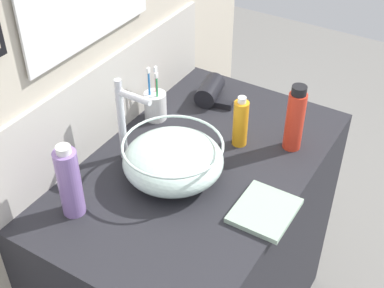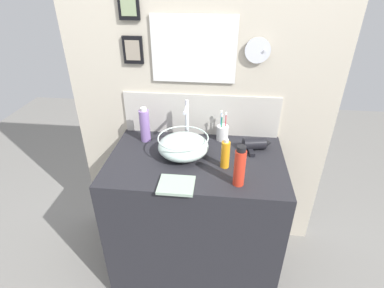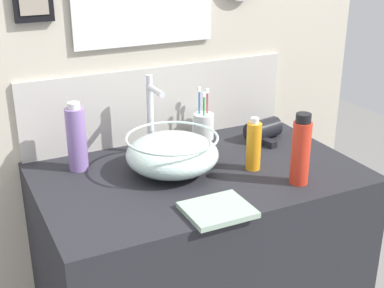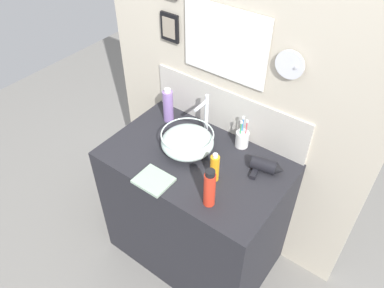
{
  "view_description": "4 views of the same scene",
  "coord_description": "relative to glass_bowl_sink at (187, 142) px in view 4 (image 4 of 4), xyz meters",
  "views": [
    {
      "loc": [
        -1.09,
        -0.65,
        1.98
      ],
      "look_at": [
        -0.02,
        0.0,
        1.0
      ],
      "focal_mm": 50.0,
      "sensor_mm": 36.0,
      "label": 1
    },
    {
      "loc": [
        0.14,
        -1.48,
        1.87
      ],
      "look_at": [
        -0.02,
        0.0,
        1.0
      ],
      "focal_mm": 28.0,
      "sensor_mm": 36.0,
      "label": 2
    },
    {
      "loc": [
        -0.72,
        -1.42,
        1.64
      ],
      "look_at": [
        -0.02,
        0.0,
        1.0
      ],
      "focal_mm": 50.0,
      "sensor_mm": 36.0,
      "label": 3
    },
    {
      "loc": [
        0.89,
        -1.23,
        2.37
      ],
      "look_at": [
        -0.02,
        0.0,
        1.0
      ],
      "focal_mm": 35.0,
      "sensor_mm": 36.0,
      "label": 4
    }
  ],
  "objects": [
    {
      "name": "back_panel",
      "position": [
        0.08,
        0.33,
        0.2
      ],
      "size": [
        1.73,
        0.1,
        2.34
      ],
      "color": "beige",
      "rests_on": "ground"
    },
    {
      "name": "vanity_counter",
      "position": [
        0.08,
        -0.03,
        -0.52
      ],
      "size": [
        1.04,
        0.66,
        0.9
      ],
      "primitive_type": "cube",
      "color": "#232328",
      "rests_on": "ground"
    },
    {
      "name": "soap_dispenser",
      "position": [
        -0.27,
        0.16,
        0.04
      ],
      "size": [
        0.06,
        0.06,
        0.23
      ],
      "color": "#8C6BB2",
      "rests_on": "vanity_counter"
    },
    {
      "name": "toothbrush_cup",
      "position": [
        0.23,
        0.22,
        -0.01
      ],
      "size": [
        0.08,
        0.08,
        0.2
      ],
      "color": "white",
      "rests_on": "vanity_counter"
    },
    {
      "name": "faucet",
      "position": [
        0.0,
        0.17,
        0.1
      ],
      "size": [
        0.02,
        0.12,
        0.28
      ],
      "color": "silver",
      "rests_on": "vanity_counter"
    },
    {
      "name": "hand_towel",
      "position": [
        0.0,
        -0.3,
        -0.06
      ],
      "size": [
        0.19,
        0.16,
        0.02
      ],
      "primitive_type": "cube",
      "color": "#99B29E",
      "rests_on": "vanity_counter"
    },
    {
      "name": "glass_bowl_sink",
      "position": [
        0.0,
        0.0,
        0.0
      ],
      "size": [
        0.3,
        0.3,
        0.12
      ],
      "color": "silver",
      "rests_on": "vanity_counter"
    },
    {
      "name": "lotion_bottle",
      "position": [
        0.25,
        -0.09,
        0.02
      ],
      "size": [
        0.05,
        0.05,
        0.18
      ],
      "color": "orange",
      "rests_on": "vanity_counter"
    },
    {
      "name": "spray_bottle",
      "position": [
        0.32,
        -0.25,
        0.04
      ],
      "size": [
        0.06,
        0.06,
        0.23
      ],
      "color": "red",
      "rests_on": "vanity_counter"
    },
    {
      "name": "hair_drier",
      "position": [
        0.44,
        0.12,
        -0.03
      ],
      "size": [
        0.19,
        0.16,
        0.08
      ],
      "color": "black",
      "rests_on": "vanity_counter"
    },
    {
      "name": "ground_plane",
      "position": [
        0.08,
        -0.03,
        -0.97
      ],
      "size": [
        6.0,
        6.0,
        0.0
      ],
      "primitive_type": "plane",
      "color": "gray"
    }
  ]
}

